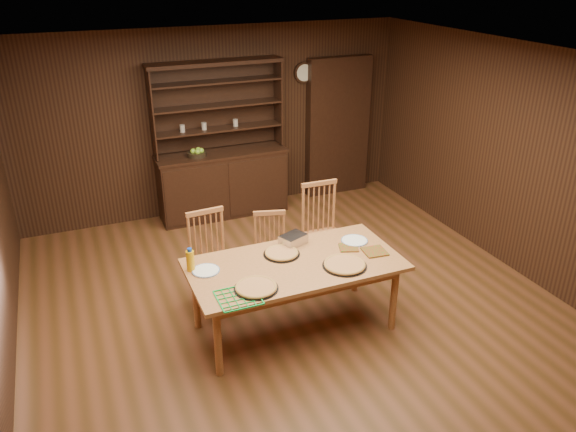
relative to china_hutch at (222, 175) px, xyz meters
name	(u,v)px	position (x,y,z in m)	size (l,w,h in m)	color
floor	(299,313)	(0.00, -2.75, -0.60)	(6.00, 6.00, 0.00)	brown
room_shell	(301,173)	(0.00, -2.75, 0.98)	(6.00, 6.00, 6.00)	silver
china_hutch	(222,175)	(0.00, 0.00, 0.00)	(1.84, 0.52, 2.17)	black
doorway	(338,127)	(1.90, 0.15, 0.45)	(1.00, 0.18, 2.10)	black
wall_clock	(304,73)	(1.35, 0.20, 1.30)	(0.30, 0.05, 0.30)	black
dining_table	(295,269)	(-0.14, -2.96, 0.08)	(2.05, 1.02, 0.75)	#BD6F41
chair_left	(210,255)	(-0.77, -2.14, -0.04)	(0.45, 0.43, 1.04)	#C67B43
chair_center	(271,249)	(-0.08, -2.14, -0.12)	(0.45, 0.44, 0.91)	#C67B43
chair_right	(322,226)	(0.59, -2.03, -0.01)	(0.47, 0.45, 1.11)	#C67B43
pizza_left	(256,287)	(-0.65, -3.25, 0.17)	(0.40, 0.40, 0.04)	black
pizza_right	(345,265)	(0.27, -3.20, 0.17)	(0.42, 0.42, 0.04)	black
pizza_center	(282,253)	(-0.20, -2.76, 0.17)	(0.36, 0.36, 0.04)	black
cooling_rack	(238,297)	(-0.84, -3.33, 0.16)	(0.35, 0.35, 0.02)	green
plate_left	(206,271)	(-0.98, -2.79, 0.16)	(0.26, 0.26, 0.02)	white
plate_right	(354,241)	(0.60, -2.79, 0.16)	(0.28, 0.28, 0.02)	white
foil_dish	(293,240)	(-0.01, -2.60, 0.21)	(0.26, 0.18, 0.10)	silver
juice_bottle	(190,260)	(-1.10, -2.72, 0.26)	(0.08, 0.08, 0.23)	#E1A20B
pot_holder_a	(375,251)	(0.67, -3.07, 0.16)	(0.22, 0.22, 0.02)	#AA1316
pot_holder_b	(349,247)	(0.47, -2.89, 0.16)	(0.19, 0.19, 0.01)	#AA1316
fruit_bowl	(197,153)	(-0.35, -0.07, 0.39)	(0.26, 0.26, 0.12)	black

